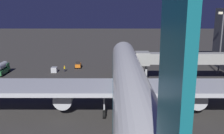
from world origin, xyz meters
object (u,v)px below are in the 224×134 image
at_px(ground_crew_by_belt_loader, 65,68).
at_px(jet_bridge, 179,58).
at_px(baggage_tug_spare, 78,65).
at_px(traffic_cone_nose_port, 131,70).
at_px(traffic_cone_nose_starboard, 115,70).
at_px(airliner_at_gate, 131,86).
at_px(apron_floodlight_mast, 221,38).
at_px(fuel_tanker, 2,68).
at_px(baggage_container_near_belt, 54,70).

bearing_deg(ground_crew_by_belt_loader, jet_bridge, 161.62).
bearing_deg(baggage_tug_spare, traffic_cone_nose_port, 166.64).
height_order(baggage_tug_spare, traffic_cone_nose_port, baggage_tug_spare).
bearing_deg(traffic_cone_nose_port, ground_crew_by_belt_loader, 2.45).
relative_size(baggage_tug_spare, traffic_cone_nose_starboard, 5.05).
height_order(airliner_at_gate, apron_floodlight_mast, airliner_at_gate).
distance_m(fuel_tanker, baggage_container_near_belt, 13.55).
relative_size(jet_bridge, fuel_tanker, 3.97).
bearing_deg(ground_crew_by_belt_loader, baggage_container_near_belt, 12.97).
height_order(traffic_cone_nose_port, traffic_cone_nose_starboard, same).
bearing_deg(fuel_tanker, baggage_tug_spare, -159.61).
xyz_separation_m(apron_floodlight_mast, baggage_tug_spare, (38.39, -6.12, -8.74)).
xyz_separation_m(baggage_tug_spare, baggage_container_near_belt, (5.90, 4.99, -0.08)).
bearing_deg(ground_crew_by_belt_loader, airliner_at_gate, 117.48).
bearing_deg(airliner_at_gate, apron_floodlight_mast, -131.13).
xyz_separation_m(apron_floodlight_mast, ground_crew_by_belt_loader, (41.60, -1.75, -8.57)).
xyz_separation_m(baggage_tug_spare, traffic_cone_nose_port, (-15.09, 3.58, -0.51)).
bearing_deg(baggage_container_near_belt, apron_floodlight_mast, 178.54).
xyz_separation_m(jet_bridge, baggage_container_near_belt, (31.55, -8.97, -4.96)).
relative_size(fuel_tanker, ground_crew_by_belt_loader, 3.50).
bearing_deg(airliner_at_gate, fuel_tanker, -41.23).
bearing_deg(traffic_cone_nose_port, apron_floodlight_mast, 173.80).
xyz_separation_m(airliner_at_gate, ground_crew_by_belt_loader, (16.10, -30.95, -4.59)).
relative_size(jet_bridge, traffic_cone_nose_port, 43.63).
height_order(apron_floodlight_mast, fuel_tanker, apron_floodlight_mast).
bearing_deg(fuel_tanker, baggage_container_near_belt, -170.79).
xyz_separation_m(airliner_at_gate, fuel_tanker, (32.14, -28.16, -3.89)).
bearing_deg(apron_floodlight_mast, ground_crew_by_belt_loader, -2.41).
bearing_deg(apron_floodlight_mast, jet_bridge, 31.62).
bearing_deg(fuel_tanker, traffic_cone_nose_port, -174.07).
distance_m(airliner_at_gate, fuel_tanker, 42.91).
xyz_separation_m(airliner_at_gate, apron_floodlight_mast, (-25.50, -29.20, 3.98)).
relative_size(jet_bridge, baggage_tug_spare, 8.63).
height_order(baggage_tug_spare, baggage_container_near_belt, baggage_tug_spare).
height_order(baggage_tug_spare, traffic_cone_nose_starboard, baggage_tug_spare).
relative_size(ground_crew_by_belt_loader, traffic_cone_nose_port, 3.14).
bearing_deg(jet_bridge, baggage_container_near_belt, -15.87).
height_order(apron_floodlight_mast, traffic_cone_nose_starboard, apron_floodlight_mast).
bearing_deg(baggage_tug_spare, fuel_tanker, 20.39).
distance_m(baggage_tug_spare, traffic_cone_nose_starboard, 11.29).
distance_m(airliner_at_gate, baggage_tug_spare, 37.89).
distance_m(traffic_cone_nose_port, traffic_cone_nose_starboard, 4.40).
xyz_separation_m(jet_bridge, fuel_tanker, (44.90, -6.80, -4.01)).
xyz_separation_m(ground_crew_by_belt_loader, traffic_cone_nose_port, (-18.30, -0.78, -0.68)).
height_order(ground_crew_by_belt_loader, traffic_cone_nose_port, ground_crew_by_belt_loader).
bearing_deg(apron_floodlight_mast, baggage_tug_spare, -9.05).
bearing_deg(baggage_container_near_belt, ground_crew_by_belt_loader, -167.03).
relative_size(traffic_cone_nose_port, traffic_cone_nose_starboard, 1.00).
height_order(fuel_tanker, baggage_container_near_belt, fuel_tanker).
distance_m(apron_floodlight_mast, fuel_tanker, 58.18).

